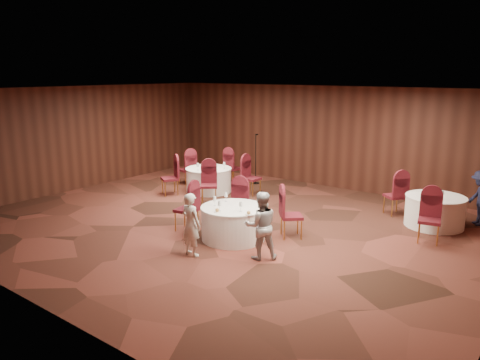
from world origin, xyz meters
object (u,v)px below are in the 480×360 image
Objects in this scene: woman_b at (261,226)px; table_main at (233,223)px; woman_a at (191,224)px; table_left at (209,180)px; man_c at (480,198)px; table_right at (435,211)px; mic_stand at (256,169)px.

table_main is at bearing -70.28° from woman_b.
table_left is at bearing -48.08° from woman_a.
woman_a is 0.97× the size of man_c.
table_left is at bearing -82.58° from woman_b.
table_left is 6.53m from table_right.
mic_stand is (-5.97, 0.98, 0.11)m from table_right.
woman_b reaches higher than woman_a.
man_c is (2.98, 4.93, -0.01)m from woman_b.
table_left and table_right have the same top height.
table_left is 1.05× the size of man_c.
table_right is at bearing -120.01° from woman_a.
table_right is (6.48, 0.78, 0.00)m from table_left.
woman_a is (-3.38, -4.87, 0.27)m from table_right.
woman_b is at bearing -145.09° from woman_a.
table_left is 7.46m from man_c.
table_right is 1.01× the size of woman_b.
table_right is 0.84× the size of mic_stand.
woman_b reaches higher than table_main.
table_left is at bearing 138.36° from table_main.
mic_stand reaches higher than woman_b.
mic_stand is 6.79m from man_c.
table_right is at bearing -9.36° from mic_stand.
woman_b reaches higher than table_right.
man_c is (7.30, 1.54, 0.30)m from table_left.
table_left is 1.09× the size of woman_a.
woman_b reaches higher than table_left.
table_right is 5.93m from woman_a.
table_main is 5.33m from mic_stand.
man_c is at bearing -165.63° from woman_b.
table_main is 4.89m from table_right.
woman_a is at bearing -124.71° from table_right.
table_main is 1.10× the size of woman_a.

